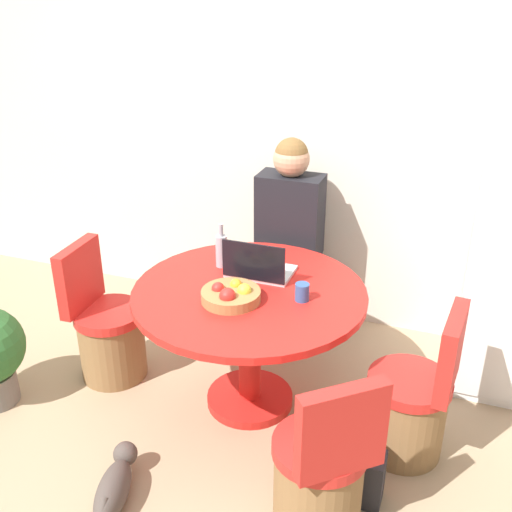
{
  "coord_description": "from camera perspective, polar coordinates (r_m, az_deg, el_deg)",
  "views": [
    {
      "loc": [
        1.05,
        -2.25,
        2.2
      ],
      "look_at": [
        0.08,
        0.4,
        0.87
      ],
      "focal_mm": 42.0,
      "sensor_mm": 36.0,
      "label": 1
    }
  ],
  "objects": [
    {
      "name": "cat",
      "position": [
        2.99,
        -13.29,
        -20.48
      ],
      "size": [
        0.23,
        0.49,
        0.17
      ],
      "rotation": [
        0.0,
        0.0,
        1.83
      ],
      "color": "#473D38",
      "rests_on": "ground_plane"
    },
    {
      "name": "ground_plane",
      "position": [
        3.31,
        -3.83,
        -16.37
      ],
      "size": [
        12.0,
        12.0,
        0.0
      ],
      "primitive_type": "plane",
      "color": "#9E8466"
    },
    {
      "name": "coffee_cup",
      "position": [
        2.99,
        4.41,
        -3.45
      ],
      "size": [
        0.07,
        0.07,
        0.09
      ],
      "color": "#2D4C84",
      "rests_on": "dining_table"
    },
    {
      "name": "bottle",
      "position": [
        3.31,
        -3.32,
        0.59
      ],
      "size": [
        0.06,
        0.06,
        0.25
      ],
      "color": "#9999A3",
      "rests_on": "dining_table"
    },
    {
      "name": "wall_back",
      "position": [
        3.92,
        4.15,
        11.92
      ],
      "size": [
        7.0,
        0.06,
        2.6
      ],
      "color": "beige",
      "rests_on": "ground_plane"
    },
    {
      "name": "handbag",
      "position": [
        2.94,
        9.0,
        -19.81
      ],
      "size": [
        0.3,
        0.14,
        0.26
      ],
      "color": "#232328",
      "rests_on": "ground_plane"
    },
    {
      "name": "laptop",
      "position": [
        3.22,
        0.25,
        -1.18
      ],
      "size": [
        0.35,
        0.25,
        0.22
      ],
      "rotation": [
        0.0,
        0.0,
        3.14
      ],
      "color": "#B7B7BC",
      "rests_on": "dining_table"
    },
    {
      "name": "fruit_bowl",
      "position": [
        2.99,
        -2.4,
        -3.7
      ],
      "size": [
        0.3,
        0.3,
        0.1
      ],
      "color": "olive",
      "rests_on": "dining_table"
    },
    {
      "name": "chair_right_side",
      "position": [
        3.12,
        14.56,
        -13.68
      ],
      "size": [
        0.42,
        0.41,
        0.83
      ],
      "rotation": [
        0.0,
        0.0,
        -1.66
      ],
      "color": "brown",
      "rests_on": "ground_plane"
    },
    {
      "name": "chair_left_side",
      "position": [
        3.67,
        -13.92,
        -7.2
      ],
      "size": [
        0.41,
        0.41,
        0.83
      ],
      "rotation": [
        0.0,
        0.0,
        1.61
      ],
      "color": "brown",
      "rests_on": "ground_plane"
    },
    {
      "name": "person_seated",
      "position": [
        3.81,
        3.39,
        2.64
      ],
      "size": [
        0.4,
        0.37,
        1.33
      ],
      "rotation": [
        0.0,
        0.0,
        3.14
      ],
      "color": "#2D2D38",
      "rests_on": "ground_plane"
    },
    {
      "name": "dining_table",
      "position": [
        3.18,
        -0.63,
        -5.74
      ],
      "size": [
        1.22,
        1.22,
        0.72
      ],
      "color": "red",
      "rests_on": "ground_plane"
    },
    {
      "name": "chair_near_right_corner",
      "position": [
        2.71,
        6.19,
        -20.04
      ],
      "size": [
        0.47,
        0.47,
        0.83
      ],
      "rotation": [
        0.0,
        0.0,
        -2.43
      ],
      "color": "brown",
      "rests_on": "ground_plane"
    }
  ]
}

